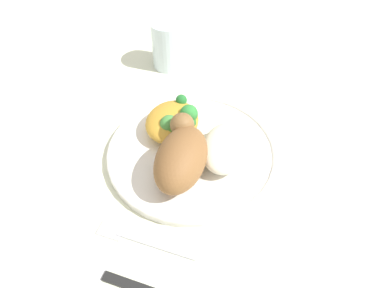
% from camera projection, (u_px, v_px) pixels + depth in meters
% --- Properties ---
extents(ground_plane, '(2.00, 2.00, 0.00)m').
position_uv_depth(ground_plane, '(192.00, 155.00, 0.56)').
color(ground_plane, silver).
extents(plate, '(0.27, 0.27, 0.02)m').
position_uv_depth(plate, '(192.00, 151.00, 0.56)').
color(plate, white).
rests_on(plate, ground_plane).
extents(roasted_chicken, '(0.13, 0.07, 0.07)m').
position_uv_depth(roasted_chicken, '(178.00, 156.00, 0.49)').
color(roasted_chicken, brown).
rests_on(roasted_chicken, plate).
extents(rice_pile, '(0.11, 0.07, 0.04)m').
position_uv_depth(rice_pile, '(226.00, 147.00, 0.53)').
color(rice_pile, white).
rests_on(rice_pile, plate).
extents(mac_cheese_with_broccoli, '(0.10, 0.09, 0.05)m').
position_uv_depth(mac_cheese_with_broccoli, '(174.00, 121.00, 0.56)').
color(mac_cheese_with_broccoli, gold).
rests_on(mac_cheese_with_broccoli, plate).
extents(fork, '(0.02, 0.14, 0.01)m').
position_uv_depth(fork, '(141.00, 240.00, 0.46)').
color(fork, '#B2B2B7').
rests_on(fork, ground_plane).
extents(knife, '(0.02, 0.19, 0.01)m').
position_uv_depth(knife, '(104.00, 276.00, 0.42)').
color(knife, black).
rests_on(knife, ground_plane).
extents(water_glass, '(0.07, 0.07, 0.10)m').
position_uv_depth(water_glass, '(169.00, 45.00, 0.70)').
color(water_glass, silver).
rests_on(water_glass, ground_plane).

